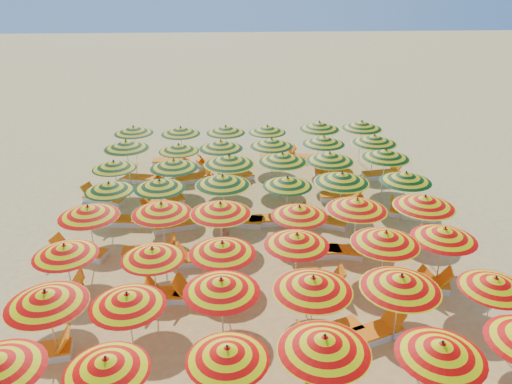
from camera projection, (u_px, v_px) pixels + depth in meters
The scene contains 80 objects.
ground at pixel (257, 240), 17.25m from camera, with size 120.00×120.00×0.00m, color #E7C866.
umbrella_1 at pixel (106, 365), 9.67m from camera, with size 2.20×2.20×1.80m.
umbrella_2 at pixel (227, 353), 9.94m from camera, with size 1.86×1.86×1.81m.
umbrella_3 at pixel (324, 344), 9.93m from camera, with size 1.99×1.99×2.02m.
umbrella_4 at pixel (441, 350), 9.91m from camera, with size 1.86×1.86×1.92m.
umbrella_6 at pixel (46, 298), 11.33m from camera, with size 2.14×2.14×2.01m.
umbrella_7 at pixel (127, 300), 11.44m from camera, with size 1.98×1.98×1.89m.
umbrella_8 at pixel (221, 285), 11.81m from camera, with size 2.16×2.16×1.97m.
umbrella_9 at pixel (313, 284), 11.78m from camera, with size 2.22×2.22×2.04m.
umbrella_10 at pixel (401, 282), 11.81m from camera, with size 2.15×2.15×2.06m.
umbrella_11 at pixel (495, 283), 12.13m from camera, with size 1.95×1.95×1.82m.
umbrella_12 at pixel (65, 250), 13.47m from camera, with size 2.02×2.02×1.87m.
umbrella_13 at pixel (153, 253), 13.38m from camera, with size 1.93×1.93×1.83m.
umbrella_14 at pixel (222, 248), 13.46m from camera, with size 2.33×2.33×1.94m.
umbrella_15 at pixel (297, 239), 13.86m from camera, with size 2.34×2.34×1.95m.
umbrella_16 at pixel (385, 238), 13.77m from camera, with size 2.02×2.02×2.04m.
umbrella_17 at pixel (444, 234), 14.10m from camera, with size 2.35×2.35×1.97m.
umbrella_18 at pixel (88, 211), 15.33m from camera, with size 2.13×2.13×2.00m.
umbrella_19 at pixel (162, 208), 15.50m from camera, with size 2.51×2.51×2.01m.
umbrella_20 at pixel (220, 208), 15.44m from camera, with size 2.04×2.04×2.05m.
umbrella_21 at pixel (299, 211), 15.57m from camera, with size 2.24×2.24×1.89m.
umbrella_22 at pixel (357, 204), 15.67m from camera, with size 1.96×1.96×2.06m.
umbrella_23 at pixel (425, 202), 15.79m from camera, with size 2.58×2.58×2.09m.
umbrella_24 at pixel (109, 187), 17.43m from camera, with size 1.98×1.98×1.83m.
umbrella_25 at pixel (160, 184), 17.46m from camera, with size 1.92×1.92×1.91m.
umbrella_26 at pixel (223, 180), 17.41m from camera, with size 2.45×2.45×2.08m.
umbrella_27 at pixel (288, 182), 17.72m from camera, with size 2.08×2.08×1.88m.
umbrella_28 at pixel (342, 177), 17.59m from camera, with size 2.12×2.12×2.09m.
umbrella_29 at pixel (406, 177), 17.89m from camera, with size 1.96×1.96×1.98m.
umbrella_30 at pixel (114, 165), 19.39m from camera, with size 2.26×2.26×1.82m.
umbrella_31 at pixel (174, 164), 19.14m from camera, with size 2.36×2.36×1.96m.
umbrella_32 at pixel (229, 160), 19.17m from camera, with size 2.31×2.31×2.10m.
umbrella_33 at pixel (282, 157), 19.48m from camera, with size 2.01×2.01×2.08m.
umbrella_34 at pixel (330, 157), 19.59m from camera, with size 2.57×2.57×2.05m.
umbrella_35 at pixel (386, 154), 19.84m from camera, with size 2.18×2.18×2.08m.
umbrella_36 at pixel (126, 145), 20.93m from camera, with size 2.33×2.33×2.06m.
umbrella_37 at pixel (179, 148), 21.21m from camera, with size 2.18×2.18×1.82m.
umbrella_38 at pixel (221, 145), 21.15m from camera, with size 2.18×2.18×1.98m.
umbrella_39 at pixel (272, 142), 21.45m from camera, with size 2.07×2.07×1.96m.
umbrella_40 at pixel (324, 140), 21.73m from camera, with size 2.29×2.29×1.96m.
umbrella_41 at pixel (374, 139), 21.45m from camera, with size 2.25×2.25×2.10m.
umbrella_42 at pixel (134, 130), 23.22m from camera, with size 2.11×2.11×1.92m.
umbrella_43 at pixel (181, 130), 23.12m from camera, with size 2.08×2.08×1.92m.
umbrella_44 at pixel (226, 129), 23.25m from camera, with size 2.20×2.20×1.93m.
umbrella_45 at pixel (267, 129), 23.46m from camera, with size 2.00×2.00×1.88m.
umbrella_46 at pixel (319, 126), 23.38m from camera, with size 2.56×2.56×2.07m.
umbrella_47 at pixel (362, 125), 23.42m from camera, with size 2.31×2.31×2.09m.
lounger_5 at pixel (37, 353), 11.99m from camera, with size 1.80×0.85×0.69m.
lounger_6 at pixel (329, 334), 12.61m from camera, with size 1.83×1.16×0.69m.
lounger_7 at pixel (371, 334), 12.62m from camera, with size 1.83×1.16×0.69m.
lounger_8 at pixel (56, 295), 14.10m from camera, with size 1.82×1.23×0.69m.
lounger_9 at pixel (175, 295), 14.12m from camera, with size 1.74×0.61×0.69m.
lounger_10 at pixel (203, 297), 14.04m from camera, with size 1.83×1.05×0.69m.
lounger_11 at pixel (315, 286), 14.52m from camera, with size 1.74×0.61×0.69m.
lounger_12 at pixel (401, 288), 14.41m from camera, with size 1.80×0.85×0.69m.
lounger_13 at pixel (420, 283), 14.65m from camera, with size 1.82×0.99×0.69m.
lounger_14 at pixel (78, 253), 16.20m from camera, with size 1.82×1.01×0.69m.
lounger_15 at pixel (150, 252), 16.26m from camera, with size 1.78×0.74×0.69m.
lounger_16 at pixel (203, 258), 15.87m from camera, with size 1.77×0.70×0.69m.
lounger_17 at pixel (313, 252), 16.22m from camera, with size 1.76×0.67×0.69m.
lounger_18 at pixel (335, 251), 16.31m from camera, with size 1.82×0.98×0.69m.
lounger_19 at pixel (129, 221), 18.23m from camera, with size 1.78×0.76×0.69m.
lounger_20 at pixel (177, 224), 17.98m from camera, with size 1.82×1.02×0.69m.
lounger_21 at pixel (238, 221), 18.24m from camera, with size 1.81×0.91×0.69m.
lounger_22 at pixel (273, 219), 18.32m from camera, with size 1.77×0.72×0.69m.
lounger_23 at pixel (323, 220), 18.25m from camera, with size 1.82×1.25×0.69m.
lounger_24 at pixel (412, 213), 18.78m from camera, with size 1.82×1.22×0.69m.
lounger_25 at pixel (103, 199), 19.95m from camera, with size 1.82×1.21×0.69m.
lounger_26 at pixel (161, 202), 19.70m from camera, with size 1.83×1.11×0.69m.
lounger_27 at pixel (343, 197), 20.14m from camera, with size 1.78×0.73×0.69m.
lounger_28 at pixel (145, 179), 21.82m from camera, with size 1.82×0.95×0.69m.
lounger_29 at pixel (195, 178), 21.96m from camera, with size 1.82×1.19×0.69m.
lounger_30 at pixel (233, 178), 21.91m from camera, with size 1.82×1.23×0.69m.
lounger_31 at pixel (333, 173), 22.46m from camera, with size 1.79×0.79×0.69m.
lounger_32 at pixel (383, 174), 22.34m from camera, with size 1.81×0.87×0.69m.
lounger_33 at pixel (172, 162), 23.75m from camera, with size 1.76×0.66×0.69m.
lounger_34 at pixel (214, 161), 23.78m from camera, with size 1.82×1.19×0.69m.
lounger_35 at pixel (279, 157), 24.33m from camera, with size 1.77×0.70×0.69m.
lounger_36 at pixel (305, 158), 24.24m from camera, with size 1.82×1.01×0.69m.
beachgoer_a at pixel (225, 226), 16.73m from camera, with size 0.50×0.33×1.36m, color tan.
Camera 1 is at (-0.91, -15.00, 8.63)m, focal length 35.00 mm.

